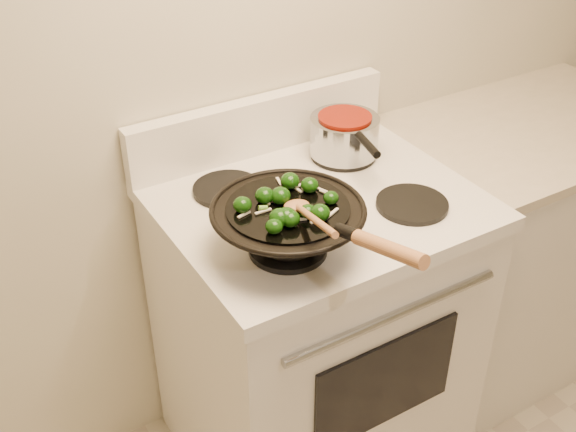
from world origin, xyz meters
TOP-DOWN VIEW (x-y plane):
  - stove at (-0.24, 1.17)m, footprint 0.78×0.67m
  - counter_unit at (0.59, 1.20)m, footprint 0.89×0.62m
  - wok at (-0.42, 1.02)m, footprint 0.35×0.58m
  - stirfry at (-0.43, 1.01)m, footprint 0.23×0.22m
  - wooden_spoon at (-0.42, 0.94)m, footprint 0.10×0.26m
  - saucepan at (-0.06, 1.32)m, footprint 0.19×0.30m

SIDE VIEW (x-z plane):
  - counter_unit at x=0.59m, z-range 0.00..0.91m
  - stove at x=-0.24m, z-range -0.07..1.01m
  - saucepan at x=-0.06m, z-range 0.93..1.04m
  - wok at x=-0.42m, z-range 0.89..1.10m
  - stirfry at x=-0.43m, z-range 1.04..1.07m
  - wooden_spoon at x=-0.42m, z-range 1.02..1.12m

